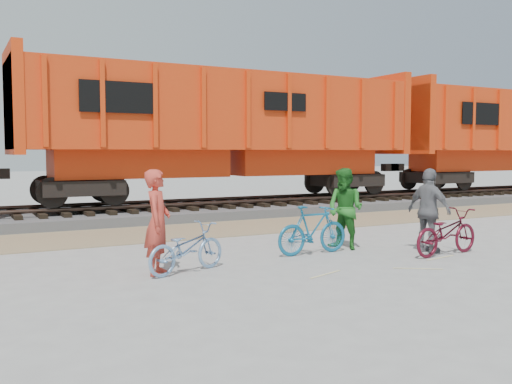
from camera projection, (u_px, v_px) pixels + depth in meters
ground at (344, 262)px, 11.24m from camera, size 120.00×120.00×0.00m
gravel_strip at (226, 228)px, 16.08m from camera, size 120.00×3.00×0.02m
ballast_bed at (181, 212)px, 19.15m from camera, size 120.00×4.00×0.30m
track at (181, 203)px, 19.13m from camera, size 120.00×2.60×0.24m
hopper_car_center at (227, 128)px, 19.75m from camera, size 14.00×3.13×4.65m
bicycle_blue at (187, 248)px, 10.21m from camera, size 1.79×1.12×0.89m
bicycle_teal at (313, 230)px, 12.04m from camera, size 1.75×0.54×1.04m
bicycle_maroon at (446, 232)px, 11.94m from camera, size 1.91×0.84×0.97m
person_solo at (158, 222)px, 10.03m from camera, size 0.73×0.81×1.86m
person_man at (345, 209)px, 12.66m from camera, size 0.94×1.06×1.81m
person_woman at (429, 211)px, 12.22m from camera, size 0.57×1.11×1.82m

